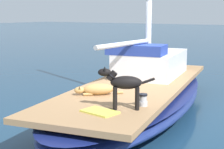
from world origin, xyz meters
name	(u,v)px	position (x,y,z in m)	size (l,w,h in m)	color
ground_plane	(136,112)	(0.00, 0.00, 0.00)	(120.00, 120.00, 0.00)	navy
sailboat_main	(136,97)	(0.00, 0.00, 0.34)	(3.87, 7.59, 0.66)	navy
cabin_house	(150,62)	(-0.23, 1.09, 1.01)	(1.80, 2.46, 0.84)	silver
dog_tan	(97,89)	(-0.09, -1.40, 0.77)	(0.78, 0.68, 0.22)	tan
dog_black	(123,84)	(0.88, -2.00, 1.08)	(0.85, 0.55, 0.70)	black
deck_winch	(143,100)	(1.06, -1.65, 0.76)	(0.16, 0.16, 0.21)	#B7B7BC
coiled_rope	(95,89)	(-0.36, -1.08, 0.68)	(0.32, 0.32, 0.04)	beige
deck_towel	(100,112)	(0.68, -2.40, 0.68)	(0.56, 0.36, 0.03)	#D8D14C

